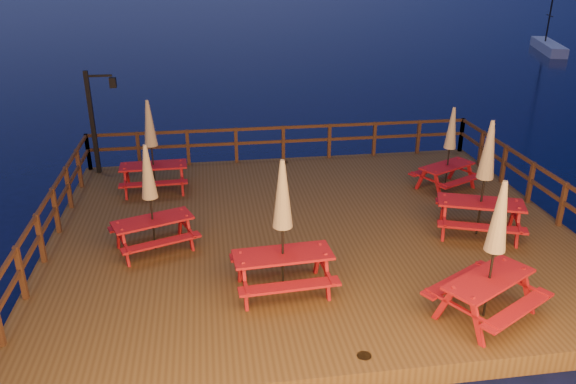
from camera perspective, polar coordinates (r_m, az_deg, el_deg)
name	(u,v)px	position (r m, az deg, el deg)	size (l,w,h in m)	color
ground	(311,243)	(13.45, 2.39, -5.24)	(500.00, 500.00, 0.00)	black
deck	(311,236)	(13.35, 2.40, -4.48)	(12.00, 10.00, 0.40)	#4C3518
deck_piles	(311,254)	(13.59, 2.37, -6.35)	(11.44, 9.44, 1.40)	#3A2612
railing	(300,172)	(14.55, 1.18, 2.09)	(11.80, 9.75, 1.10)	#3A2612
lamp_post	(97,113)	(16.99, -18.84, 7.60)	(0.85, 0.18, 3.00)	black
sailboat	(548,47)	(44.88, 24.91, 13.23)	(3.12, 6.45, 9.57)	white
picnic_table_0	(485,177)	(13.17, 19.35, 1.43)	(2.31, 2.11, 2.70)	maroon
picnic_table_1	(494,249)	(10.18, 20.22, -5.47)	(2.32, 2.20, 2.60)	maroon
picnic_table_2	(151,145)	(15.31, -13.72, 4.65)	(1.80, 1.50, 2.52)	maroon
picnic_table_3	(450,147)	(15.67, 16.09, 4.37)	(2.02, 1.89, 2.29)	maroon
picnic_table_4	(283,226)	(10.28, -0.55, -3.44)	(1.96, 1.65, 2.66)	maroon
picnic_table_5	(150,197)	(12.17, -13.83, -0.49)	(2.05, 1.88, 2.40)	maroon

